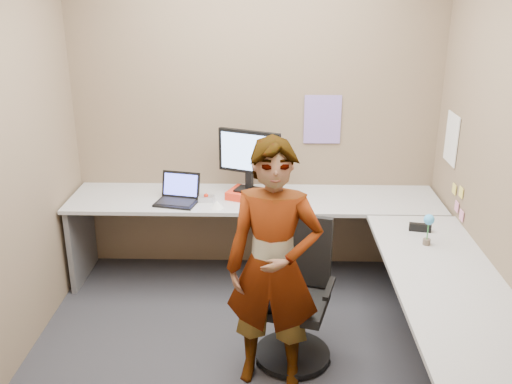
{
  "coord_description": "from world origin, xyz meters",
  "views": [
    {
      "loc": [
        0.13,
        -3.29,
        2.37
      ],
      "look_at": [
        0.03,
        0.25,
        1.05
      ],
      "focal_mm": 40.0,
      "sensor_mm": 36.0,
      "label": 1
    }
  ],
  "objects_px": {
    "desk": "(313,246)",
    "office_chair": "(296,304)",
    "monitor": "(249,155)",
    "person": "(274,267)"
  },
  "relations": [
    {
      "from": "desk",
      "to": "office_chair",
      "type": "relative_size",
      "value": 3.17
    },
    {
      "from": "desk",
      "to": "monitor",
      "type": "height_order",
      "value": "monitor"
    },
    {
      "from": "desk",
      "to": "office_chair",
      "type": "xyz_separation_m",
      "value": [
        -0.14,
        -0.44,
        -0.2
      ]
    },
    {
      "from": "monitor",
      "to": "office_chair",
      "type": "distance_m",
      "value": 1.29
    },
    {
      "from": "monitor",
      "to": "desk",
      "type": "bearing_deg",
      "value": -28.93
    },
    {
      "from": "monitor",
      "to": "office_chair",
      "type": "xyz_separation_m",
      "value": [
        0.34,
        -1.03,
        -0.7
      ]
    },
    {
      "from": "desk",
      "to": "person",
      "type": "distance_m",
      "value": 0.76
    },
    {
      "from": "monitor",
      "to": "person",
      "type": "bearing_deg",
      "value": -59.16
    },
    {
      "from": "desk",
      "to": "person",
      "type": "xyz_separation_m",
      "value": [
        -0.28,
        -0.68,
        0.19
      ]
    },
    {
      "from": "desk",
      "to": "person",
      "type": "bearing_deg",
      "value": -112.62
    }
  ]
}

